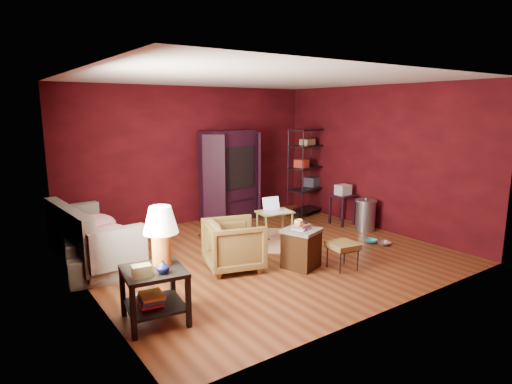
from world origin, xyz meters
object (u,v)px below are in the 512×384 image
armchair (234,242)px  hamper (301,247)px  side_table (157,253)px  sofa (89,242)px  laptop_desk (274,214)px  wire_shelving (307,168)px  tv_armoire (229,174)px

armchair → hamper: bearing=-105.4°
armchair → side_table: bearing=134.7°
armchair → hamper: armchair is taller
sofa → side_table: (0.20, -2.20, 0.40)m
hamper → laptop_desk: 1.46m
wire_shelving → laptop_desk: bearing=-162.8°
sofa → laptop_desk: bearing=-92.1°
sofa → side_table: size_ratio=1.47×
hamper → tv_armoire: bearing=79.2°
laptop_desk → wire_shelving: wire_shelving is taller
laptop_desk → tv_armoire: bearing=97.1°
side_table → hamper: (2.37, 0.29, -0.46)m
side_table → wire_shelving: bearing=30.6°
laptop_desk → tv_armoire: 1.71m
armchair → hamper: 1.01m
armchair → laptop_desk: bearing=-43.0°
sofa → armchair: 2.20m
tv_armoire → wire_shelving: bearing=-27.2°
side_table → tv_armoire: tv_armoire is taller
sofa → hamper: 3.20m
hamper → wire_shelving: bearing=47.1°
armchair → tv_armoire: tv_armoire is taller
laptop_desk → tv_armoire: (0.04, 1.63, 0.52)m
hamper → side_table: bearing=-172.9°
hamper → laptop_desk: bearing=68.7°
side_table → wire_shelving: size_ratio=0.67×
armchair → wire_shelving: 3.73m
armchair → tv_armoire: (1.43, 2.46, 0.59)m
laptop_desk → tv_armoire: tv_armoire is taller
laptop_desk → wire_shelving: 2.15m
laptop_desk → wire_shelving: (1.75, 1.10, 0.58)m
armchair → wire_shelving: bearing=-42.3°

